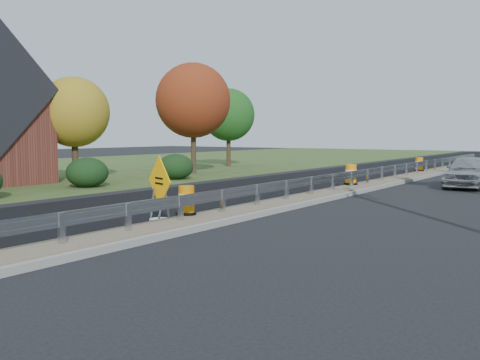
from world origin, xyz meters
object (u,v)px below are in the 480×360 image
Objects in this scene: barrel_median_far at (419,165)px; barrel_median_near at (186,201)px; caution_sign at (160,207)px; barrel_median_mid at (351,175)px; car_silver at (469,171)px.

barrel_median_near is at bearing -90.00° from barrel_median_far.
caution_sign is 2.31× the size of barrel_median_far.
caution_sign is 2.10× the size of barrel_median_mid.
car_silver is at bearing 73.87° from barrel_median_near.
barrel_median_near is 0.19× the size of car_silver.
caution_sign is at bearing -90.83° from barrel_median_far.
barrel_median_far is at bearing 110.84° from caution_sign.
barrel_median_near is 16.73m from car_silver.
barrel_median_mid is at bearing 109.42° from caution_sign.
car_silver reaches higher than barrel_median_near.
barrel_median_far is at bearing 90.75° from barrel_median_mid.
car_silver is (4.65, 16.07, 0.16)m from barrel_median_near.
caution_sign is at bearing -92.25° from barrel_median_mid.
car_silver is (4.65, -7.31, 0.15)m from barrel_median_far.
barrel_median_near is at bearing -108.56° from car_silver.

